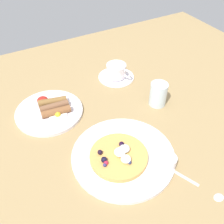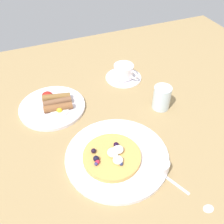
{
  "view_description": "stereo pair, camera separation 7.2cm",
  "coord_description": "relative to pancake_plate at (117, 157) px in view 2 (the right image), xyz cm",
  "views": [
    {
      "loc": [
        -27.54,
        -53.34,
        60.4
      ],
      "look_at": [
        2.37,
        0.88,
        4.0
      ],
      "focal_mm": 41.53,
      "sensor_mm": 36.0,
      "label": 1
    },
    {
      "loc": [
        -21.0,
        -56.47,
        60.4
      ],
      "look_at": [
        2.37,
        0.88,
        4.0
      ],
      "focal_mm": 41.53,
      "sensor_mm": 36.0,
      "label": 2
    }
  ],
  "objects": [
    {
      "name": "pancake_plate",
      "position": [
        0.0,
        0.0,
        0.0
      ],
      "size": [
        29.83,
        29.83,
        1.24
      ],
      "primitive_type": "cylinder",
      "color": "white",
      "rests_on": "ground_plane"
    },
    {
      "name": "teaspoon",
      "position": [
        13.08,
        -18.77,
        -0.38
      ],
      "size": [
        8.12,
        16.11,
        0.6
      ],
      "color": "silver",
      "rests_on": "ground_plane"
    },
    {
      "name": "ground_plane",
      "position": [
        2.12,
        13.91,
        -2.12
      ],
      "size": [
        171.43,
        125.99,
        3.0
      ],
      "primitive_type": "cube",
      "color": "#9C8053"
    },
    {
      "name": "pancake_with_berries",
      "position": [
        -1.7,
        -0.48,
        1.58
      ],
      "size": [
        16.51,
        16.51,
        3.33
      ],
      "color": "tan",
      "rests_on": "pancake_plate"
    },
    {
      "name": "water_glass",
      "position": [
        22.96,
        14.85,
        3.63
      ],
      "size": [
        6.02,
        6.02,
        8.5
      ],
      "primitive_type": "cylinder",
      "color": "silver",
      "rests_on": "ground_plane"
    },
    {
      "name": "syrup_ramekin",
      "position": [
        9.04,
        -8.86,
        2.11
      ],
      "size": [
        4.68,
        4.68,
        2.89
      ],
      "color": "white",
      "rests_on": "pancake_plate"
    },
    {
      "name": "coffee_cup",
      "position": [
        18.26,
        35.99,
        2.85
      ],
      "size": [
        7.84,
        10.1,
        5.08
      ],
      "color": "white",
      "rests_on": "coffee_saucer"
    },
    {
      "name": "breakfast_plate",
      "position": [
        -12.53,
        28.6,
        -0.04
      ],
      "size": [
        22.95,
        22.95,
        1.17
      ],
      "primitive_type": "cylinder",
      "color": "white",
      "rests_on": "ground_plane"
    },
    {
      "name": "coffee_saucer",
      "position": [
        18.19,
        36.12,
        -0.2
      ],
      "size": [
        14.37,
        14.37,
        0.83
      ],
      "primitive_type": "cylinder",
      "color": "white",
      "rests_on": "ground_plane"
    },
    {
      "name": "fried_breakfast",
      "position": [
        -10.89,
        28.58,
        1.67
      ],
      "size": [
        10.72,
        13.96,
        2.67
      ],
      "color": "brown",
      "rests_on": "breakfast_plate"
    }
  ]
}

